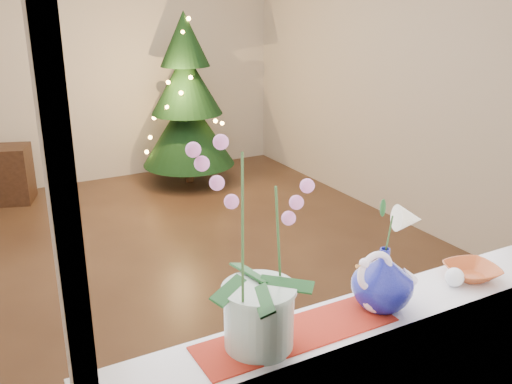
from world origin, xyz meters
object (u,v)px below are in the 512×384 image
swan (386,281)px  amber_dish (472,272)px  blue_vase (383,274)px  orchid_pot (259,246)px  xmas_tree (187,100)px  paperweight (454,277)px

swan → amber_dish: (0.47, 0.02, -0.09)m
swan → blue_vase: (0.00, 0.02, 0.02)m
amber_dish → swan: bearing=-177.2°
swan → blue_vase: size_ratio=1.01×
orchid_pot → blue_vase: bearing=-0.1°
amber_dish → xmas_tree: bearing=82.8°
swan → paperweight: (0.35, 0.01, -0.08)m
amber_dish → xmas_tree: (0.54, 4.29, -0.03)m
orchid_pot → amber_dish: (0.96, 0.00, -0.33)m
swan → amber_dish: size_ratio=1.55×
swan → amber_dish: bearing=3.3°
paperweight → orchid_pot: bearing=179.0°
blue_vase → xmas_tree: 4.41m
blue_vase → amber_dish: bearing=0.2°
blue_vase → xmas_tree: xmas_tree is taller
swan → xmas_tree: 4.43m
paperweight → xmas_tree: size_ratio=0.04×
blue_vase → amber_dish: size_ratio=1.54×
swan → amber_dish: 0.47m
orchid_pot → xmas_tree: xmas_tree is taller
swan → blue_vase: bearing=85.2°
swan → xmas_tree: bearing=77.3°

